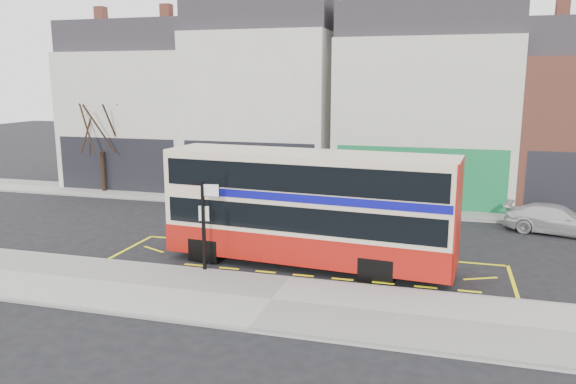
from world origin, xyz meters
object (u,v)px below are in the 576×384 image
(double_decker_bus, at_px, (309,207))
(street_tree_right, at_px, (438,142))
(car_grey, at_px, (326,205))
(street_tree_left, at_px, (99,115))
(bus_stop_post, at_px, (205,217))
(car_silver, at_px, (222,193))
(car_white, at_px, (557,220))

(double_decker_bus, distance_m, street_tree_right, 11.57)
(car_grey, bearing_deg, street_tree_left, 61.32)
(bus_stop_post, distance_m, car_silver, 10.23)
(car_grey, height_order, street_tree_left, street_tree_left)
(bus_stop_post, bearing_deg, street_tree_right, 55.20)
(car_silver, bearing_deg, double_decker_bus, -136.73)
(street_tree_left, xyz_separation_m, street_tree_right, (18.56, 1.38, -1.12))
(car_grey, xyz_separation_m, car_white, (10.03, -0.00, -0.02))
(street_tree_left, bearing_deg, double_decker_bus, -32.95)
(car_white, bearing_deg, double_decker_bus, 140.56)
(bus_stop_post, relative_size, car_white, 0.72)
(car_grey, distance_m, car_white, 10.03)
(car_silver, distance_m, car_white, 15.68)
(car_silver, height_order, car_grey, car_silver)
(double_decker_bus, relative_size, car_silver, 2.31)
(double_decker_bus, xyz_separation_m, bus_stop_post, (-3.11, -1.76, -0.15))
(car_silver, distance_m, street_tree_right, 11.29)
(car_white, relative_size, street_tree_right, 0.85)
(street_tree_right, bearing_deg, car_white, -36.75)
(bus_stop_post, distance_m, street_tree_left, 16.11)
(double_decker_bus, relative_size, street_tree_left, 1.56)
(bus_stop_post, relative_size, street_tree_left, 0.46)
(car_grey, height_order, car_white, car_grey)
(bus_stop_post, height_order, car_grey, bus_stop_post)
(double_decker_bus, bearing_deg, street_tree_right, 74.24)
(street_tree_left, bearing_deg, car_white, -5.83)
(car_silver, height_order, car_white, car_silver)
(double_decker_bus, relative_size, car_grey, 2.69)
(car_white, height_order, street_tree_left, street_tree_left)
(double_decker_bus, height_order, car_white, double_decker_bus)
(bus_stop_post, distance_m, car_white, 15.12)
(street_tree_right, bearing_deg, car_silver, -164.49)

